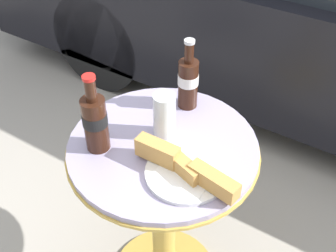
% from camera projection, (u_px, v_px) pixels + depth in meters
% --- Properties ---
extents(bistro_table, '(0.59, 0.59, 0.75)m').
position_uv_depth(bistro_table, '(164.00, 198.00, 1.42)').
color(bistro_table, gold).
rests_on(bistro_table, ground_plane).
extents(cola_bottle_left, '(0.07, 0.07, 0.24)m').
position_uv_depth(cola_bottle_left, '(188.00, 81.00, 1.34)').
color(cola_bottle_left, '#33190F').
rests_on(cola_bottle_left, bistro_table).
extents(cola_bottle_right, '(0.07, 0.07, 0.25)m').
position_uv_depth(cola_bottle_right, '(95.00, 121.00, 1.18)').
color(cola_bottle_right, '#33190F').
rests_on(cola_bottle_right, bistro_table).
extents(drinking_glass, '(0.07, 0.07, 0.15)m').
position_uv_depth(drinking_glass, '(164.00, 117.00, 1.24)').
color(drinking_glass, '#C68923').
rests_on(drinking_glass, bistro_table).
extents(lunch_plate_near, '(0.32, 0.23, 0.07)m').
position_uv_depth(lunch_plate_near, '(185.00, 169.00, 1.15)').
color(lunch_plate_near, white).
rests_on(lunch_plate_near, bistro_table).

